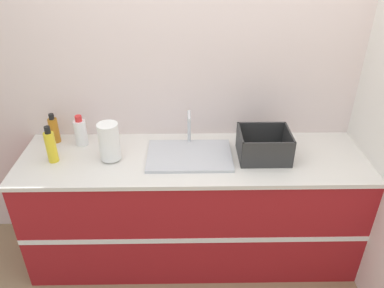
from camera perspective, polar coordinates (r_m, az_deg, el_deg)
ground_plane at (r=2.93m, az=0.34°, el=-20.49°), size 12.00×12.00×0.00m
wall_back at (r=2.71m, az=0.11°, el=9.45°), size 4.77×0.06×2.60m
wall_right at (r=2.69m, az=27.21°, el=5.81°), size 0.06×2.66×2.60m
counter_cabinet at (r=2.84m, az=0.22°, el=-9.56°), size 2.39×0.68×0.89m
sink at (r=2.57m, az=-0.39°, el=-1.56°), size 0.58×0.40×0.27m
paper_towel_roll at (r=2.54m, az=-12.49°, el=0.33°), size 0.14×0.14×0.27m
dish_rack at (r=2.58m, az=10.86°, el=-0.51°), size 0.34×0.29×0.19m
bottle_white_spray at (r=2.78m, az=-16.61°, el=1.78°), size 0.09×0.09×0.23m
bottle_amber at (r=2.88m, az=-20.27°, el=2.08°), size 0.07×0.07×0.22m
bottle_yellow at (r=2.64m, az=-20.70°, el=-0.31°), size 0.07×0.07×0.26m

